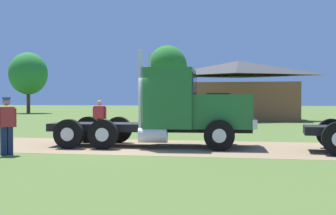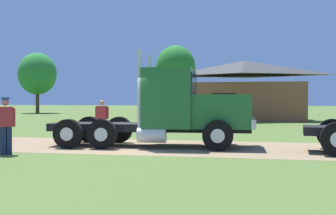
# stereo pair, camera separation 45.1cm
# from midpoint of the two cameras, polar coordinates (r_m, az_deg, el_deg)

# --- Properties ---
(ground_plane) EXTENTS (200.00, 200.00, 0.00)m
(ground_plane) POSITION_cam_midpoint_polar(r_m,az_deg,el_deg) (17.05, -6.73, -4.86)
(ground_plane) COLOR #50682C
(dirt_track) EXTENTS (120.00, 5.34, 0.01)m
(dirt_track) POSITION_cam_midpoint_polar(r_m,az_deg,el_deg) (17.05, -6.73, -4.85)
(dirt_track) COLOR #917655
(dirt_track) RESTS_ON ground_plane
(truck_foreground_white) EXTENTS (7.68, 3.07, 3.51)m
(truck_foreground_white) POSITION_cam_midpoint_polar(r_m,az_deg,el_deg) (16.66, 0.42, -0.38)
(truck_foreground_white) COLOR black
(truck_foreground_white) RESTS_ON ground_plane
(visitor_standing_near) EXTENTS (0.48, 0.49, 1.82)m
(visitor_standing_near) POSITION_cam_midpoint_polar(r_m,az_deg,el_deg) (15.13, -20.50, -1.88)
(visitor_standing_near) COLOR #B22D33
(visitor_standing_near) RESTS_ON ground_plane
(visitor_far_side) EXTENTS (0.67, 0.26, 1.70)m
(visitor_far_side) POSITION_cam_midpoint_polar(r_m,az_deg,el_deg) (21.57, -9.22, -1.14)
(visitor_far_side) COLOR #B22D33
(visitor_far_side) RESTS_ON ground_plane
(shed_building) EXTENTS (10.19, 6.22, 4.92)m
(shed_building) POSITION_cam_midpoint_polar(r_m,az_deg,el_deg) (37.98, 8.52, 2.02)
(shed_building) COLOR brown
(shed_building) RESTS_ON ground_plane
(tree_left) EXTENTS (4.70, 4.70, 7.47)m
(tree_left) POSITION_cam_midpoint_polar(r_m,az_deg,el_deg) (58.27, -17.43, 4.10)
(tree_left) COLOR #513823
(tree_left) RESTS_ON ground_plane
(tree_mid) EXTENTS (4.87, 4.87, 8.39)m
(tree_mid) POSITION_cam_midpoint_polar(r_m,az_deg,el_deg) (56.30, -0.29, 5.10)
(tree_mid) COLOR #513823
(tree_mid) RESTS_ON ground_plane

